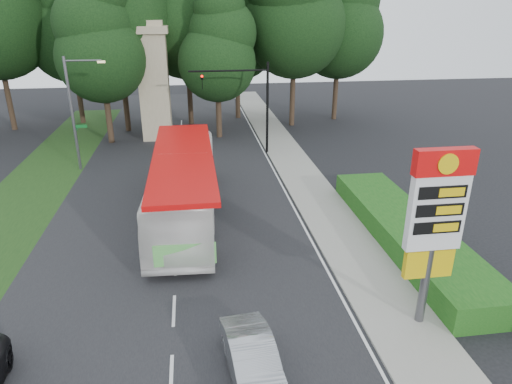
{
  "coord_description": "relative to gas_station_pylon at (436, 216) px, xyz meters",
  "views": [
    {
      "loc": [
        1.11,
        -11.12,
        11.11
      ],
      "look_at": [
        4.18,
        10.47,
        2.2
      ],
      "focal_mm": 32.0,
      "sensor_mm": 36.0,
      "label": 1
    }
  ],
  "objects": [
    {
      "name": "tree_monument_right",
      "position": [
        -5.7,
        27.51,
        3.56
      ],
      "size": [
        6.72,
        6.72,
        13.2
      ],
      "color": "#2D2116",
      "rests_on": "ground"
    },
    {
      "name": "sidewalk_right",
      "position": [
        -0.7,
        10.01,
        -4.39
      ],
      "size": [
        3.0,
        80.0,
        0.12
      ],
      "primitive_type": "cube",
      "color": "gray",
      "rests_on": "ground"
    },
    {
      "name": "traffic_signal_mast",
      "position": [
        -3.52,
        22.0,
        0.22
      ],
      "size": [
        6.1,
        0.35,
        7.2
      ],
      "color": "black",
      "rests_on": "ground"
    },
    {
      "name": "tree_center_right",
      "position": [
        -8.2,
        33.01,
        6.57
      ],
      "size": [
        9.24,
        9.24,
        18.15
      ],
      "color": "#2D2116",
      "rests_on": "ground"
    },
    {
      "name": "sedan_silver",
      "position": [
        -6.59,
        -1.88,
        -3.76
      ],
      "size": [
        1.9,
        4.32,
        1.38
      ],
      "primitive_type": "imported",
      "rotation": [
        0.0,
        0.0,
        0.11
      ],
      "color": "#999BA0",
      "rests_on": "ground"
    },
    {
      "name": "streetlight_signs",
      "position": [
        -16.19,
        20.01,
        -0.01
      ],
      "size": [
        2.75,
        0.98,
        8.0
      ],
      "color": "#59595E",
      "rests_on": "ground"
    },
    {
      "name": "tree_monument_left",
      "position": [
        -15.2,
        27.01,
        4.23
      ],
      "size": [
        7.28,
        7.28,
        14.3
      ],
      "color": "#2D2116",
      "rests_on": "ground"
    },
    {
      "name": "tree_east_mid",
      "position": [
        1.8,
        31.01,
        6.91
      ],
      "size": [
        9.52,
        9.52,
        18.7
      ],
      "color": "#2D2116",
      "rests_on": "ground"
    },
    {
      "name": "tree_far_east",
      "position": [
        6.8,
        33.01,
        5.9
      ],
      "size": [
        8.68,
        8.68,
        17.05
      ],
      "color": "#2D2116",
      "rests_on": "ground"
    },
    {
      "name": "tree_west_near",
      "position": [
        -19.2,
        35.01,
        5.57
      ],
      "size": [
        8.4,
        8.4,
        16.5
      ],
      "color": "#2D2116",
      "rests_on": "ground"
    },
    {
      "name": "hedge",
      "position": [
        2.3,
        6.01,
        -3.85
      ],
      "size": [
        3.0,
        14.0,
        1.2
      ],
      "primitive_type": "cube",
      "color": "#164C14",
      "rests_on": "ground"
    },
    {
      "name": "gas_station_pylon",
      "position": [
        0.0,
        0.0,
        0.0
      ],
      "size": [
        2.1,
        0.45,
        6.85
      ],
      "color": "#59595E",
      "rests_on": "ground"
    },
    {
      "name": "transit_bus",
      "position": [
        -8.7,
        10.57,
        -2.59
      ],
      "size": [
        3.77,
        13.48,
        3.72
      ],
      "primitive_type": "imported",
      "rotation": [
        0.0,
        0.0,
        -0.05
      ],
      "color": "white",
      "rests_on": "ground"
    },
    {
      "name": "tree_east_near",
      "position": [
        -3.2,
        35.01,
        5.23
      ],
      "size": [
        8.12,
        8.12,
        15.95
      ],
      "color": "#2D2116",
      "rests_on": "ground"
    },
    {
      "name": "road_surface",
      "position": [
        -9.2,
        10.01,
        -4.44
      ],
      "size": [
        14.0,
        80.0,
        0.02
      ],
      "primitive_type": "cube",
      "color": "black",
      "rests_on": "ground"
    },
    {
      "name": "monument",
      "position": [
        -11.2,
        28.01,
        0.66
      ],
      "size": [
        3.0,
        3.0,
        10.05
      ],
      "color": "gray",
      "rests_on": "ground"
    },
    {
      "name": "grass_verge_left",
      "position": [
        -18.7,
        16.01,
        -4.44
      ],
      "size": [
        5.0,
        50.0,
        0.02
      ],
      "primitive_type": "cube",
      "color": "#193814",
      "rests_on": "ground"
    }
  ]
}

